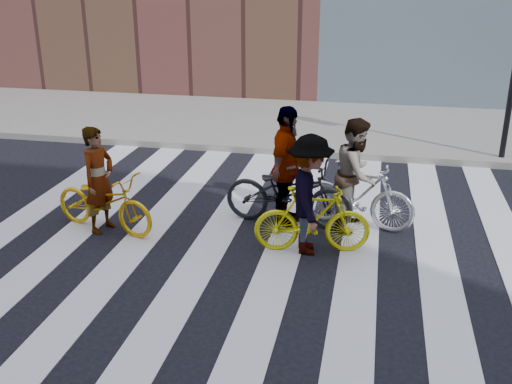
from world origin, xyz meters
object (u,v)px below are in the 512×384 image
(rider_left, at_px, (99,180))
(rider_mid, at_px, (356,174))
(rider_right, at_px, (310,195))
(rider_rear, at_px, (286,167))
(bike_silver_mid, at_px, (358,195))
(bike_dark_rear, at_px, (288,192))
(bike_yellow_left, at_px, (104,202))
(bike_yellow_right, at_px, (312,220))

(rider_left, bearing_deg, rider_mid, -61.17)
(rider_left, bearing_deg, rider_right, -76.17)
(rider_right, bearing_deg, rider_left, 79.17)
(rider_mid, relative_size, rider_rear, 0.92)
(bike_silver_mid, relative_size, bike_dark_rear, 0.87)
(rider_right, bearing_deg, bike_yellow_left, 79.15)
(bike_yellow_left, bearing_deg, bike_silver_mid, -61.17)
(bike_yellow_left, relative_size, rider_right, 1.04)
(bike_silver_mid, bearing_deg, rider_mid, 101.74)
(bike_yellow_left, bearing_deg, bike_dark_rear, -58.49)
(bike_silver_mid, xyz_separation_m, rider_rear, (-1.14, -0.12, 0.43))
(rider_left, bearing_deg, bike_dark_rear, -58.76)
(bike_yellow_left, height_order, rider_left, rider_left)
(rider_mid, bearing_deg, rider_rear, 108.02)
(bike_yellow_right, bearing_deg, rider_rear, 21.63)
(bike_dark_rear, bearing_deg, rider_right, -147.72)
(rider_left, bearing_deg, bike_yellow_right, -76.14)
(bike_silver_mid, relative_size, bike_yellow_right, 1.08)
(bike_dark_rear, height_order, rider_mid, rider_mid)
(bike_yellow_left, distance_m, bike_yellow_right, 3.28)
(bike_yellow_right, relative_size, rider_right, 0.95)
(bike_yellow_left, height_order, bike_dark_rear, bike_dark_rear)
(bike_dark_rear, distance_m, rider_mid, 1.11)
(bike_dark_rear, bearing_deg, rider_rear, 96.41)
(bike_yellow_left, height_order, bike_yellow_right, bike_yellow_right)
(bike_dark_rear, xyz_separation_m, rider_left, (-2.85, -0.80, 0.29))
(bike_yellow_right, xyz_separation_m, bike_dark_rear, (-0.49, 0.90, 0.04))
(bike_silver_mid, xyz_separation_m, rider_left, (-3.94, -0.92, 0.30))
(bike_silver_mid, xyz_separation_m, rider_mid, (-0.05, 0.00, 0.35))
(rider_mid, distance_m, rider_right, 1.19)
(rider_left, height_order, rider_mid, rider_mid)
(bike_yellow_left, relative_size, rider_rear, 0.94)
(bike_yellow_left, xyz_separation_m, rider_left, (-0.05, -0.00, 0.36))
(bike_silver_mid, xyz_separation_m, rider_right, (-0.66, -1.02, 0.34))
(bike_yellow_left, height_order, bike_silver_mid, bike_silver_mid)
(bike_silver_mid, bearing_deg, bike_yellow_left, 115.10)
(rider_left, distance_m, rider_right, 3.28)
(bike_silver_mid, height_order, rider_mid, rider_mid)
(rider_mid, bearing_deg, bike_yellow_left, 115.27)
(bike_yellow_right, bearing_deg, bike_silver_mid, -40.10)
(bike_dark_rear, relative_size, rider_rear, 1.07)
(bike_yellow_left, relative_size, bike_yellow_right, 1.09)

